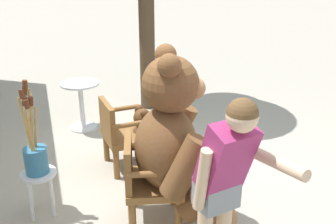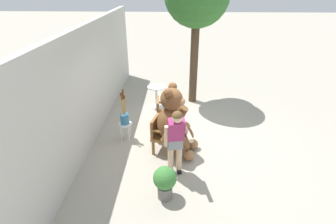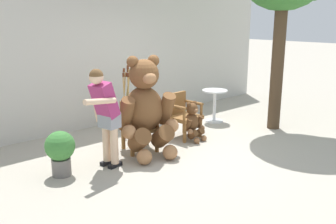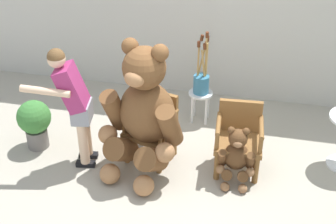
{
  "view_description": "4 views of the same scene",
  "coord_description": "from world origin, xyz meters",
  "px_view_note": "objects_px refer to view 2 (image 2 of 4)",
  "views": [
    {
      "loc": [
        -3.43,
        1.36,
        2.35
      ],
      "look_at": [
        0.36,
        0.05,
        0.72
      ],
      "focal_mm": 40.0,
      "sensor_mm": 36.0,
      "label": 1
    },
    {
      "loc": [
        -5.8,
        0.22,
        3.7
      ],
      "look_at": [
        -0.29,
        0.43,
        0.91
      ],
      "focal_mm": 28.0,
      "sensor_mm": 36.0,
      "label": 2
    },
    {
      "loc": [
        -4.34,
        -4.48,
        2.27
      ],
      "look_at": [
        -0.34,
        -0.01,
        0.76
      ],
      "focal_mm": 40.0,
      "sensor_mm": 36.0,
      "label": 3
    },
    {
      "loc": [
        0.73,
        -4.14,
        3.7
      ],
      "look_at": [
        -0.3,
        0.39,
        0.8
      ],
      "focal_mm": 50.0,
      "sensor_mm": 36.0,
      "label": 4
    }
  ],
  "objects_px": {
    "teddy_bear_large": "(173,121)",
    "round_side_table": "(156,94)",
    "teddy_bear_small": "(175,116)",
    "wooden_chair_right": "(164,113)",
    "potted_plant": "(165,181)",
    "brush_bucket": "(124,116)",
    "wooden_chair_left": "(162,134)",
    "person_visitor": "(176,137)",
    "white_stool": "(125,127)"
  },
  "relations": [
    {
      "from": "person_visitor",
      "to": "potted_plant",
      "type": "bearing_deg",
      "value": 164.57
    },
    {
      "from": "wooden_chair_left",
      "to": "person_visitor",
      "type": "relative_size",
      "value": 0.55
    },
    {
      "from": "teddy_bear_small",
      "to": "potted_plant",
      "type": "height_order",
      "value": "teddy_bear_small"
    },
    {
      "from": "wooden_chair_right",
      "to": "wooden_chair_left",
      "type": "bearing_deg",
      "value": -179.91
    },
    {
      "from": "wooden_chair_right",
      "to": "round_side_table",
      "type": "distance_m",
      "value": 1.35
    },
    {
      "from": "wooden_chair_left",
      "to": "person_visitor",
      "type": "distance_m",
      "value": 1.04
    },
    {
      "from": "teddy_bear_large",
      "to": "white_stool",
      "type": "relative_size",
      "value": 3.65
    },
    {
      "from": "round_side_table",
      "to": "potted_plant",
      "type": "distance_m",
      "value": 3.95
    },
    {
      "from": "teddy_bear_large",
      "to": "round_side_table",
      "type": "height_order",
      "value": "teddy_bear_large"
    },
    {
      "from": "teddy_bear_large",
      "to": "white_stool",
      "type": "xyz_separation_m",
      "value": [
        0.49,
        1.23,
        -0.47
      ]
    },
    {
      "from": "teddy_bear_large",
      "to": "potted_plant",
      "type": "height_order",
      "value": "teddy_bear_large"
    },
    {
      "from": "teddy_bear_large",
      "to": "brush_bucket",
      "type": "height_order",
      "value": "teddy_bear_large"
    },
    {
      "from": "teddy_bear_small",
      "to": "brush_bucket",
      "type": "bearing_deg",
      "value": 116.65
    },
    {
      "from": "person_visitor",
      "to": "potted_plant",
      "type": "relative_size",
      "value": 2.3
    },
    {
      "from": "wooden_chair_left",
      "to": "teddy_bear_large",
      "type": "relative_size",
      "value": 0.51
    },
    {
      "from": "wooden_chair_left",
      "to": "teddy_bear_small",
      "type": "relative_size",
      "value": 1.15
    },
    {
      "from": "wooden_chair_left",
      "to": "white_stool",
      "type": "height_order",
      "value": "wooden_chair_left"
    },
    {
      "from": "wooden_chair_right",
      "to": "round_side_table",
      "type": "xyz_separation_m",
      "value": [
        1.31,
        0.32,
        -0.01
      ]
    },
    {
      "from": "round_side_table",
      "to": "wooden_chair_right",
      "type": "bearing_deg",
      "value": -166.34
    },
    {
      "from": "person_visitor",
      "to": "round_side_table",
      "type": "xyz_separation_m",
      "value": [
        3.25,
        0.65,
        -0.47
      ]
    },
    {
      "from": "wooden_chair_right",
      "to": "potted_plant",
      "type": "height_order",
      "value": "wooden_chair_right"
    },
    {
      "from": "wooden_chair_left",
      "to": "teddy_bear_large",
      "type": "bearing_deg",
      "value": -97.99
    },
    {
      "from": "white_stool",
      "to": "potted_plant",
      "type": "relative_size",
      "value": 0.68
    },
    {
      "from": "teddy_bear_large",
      "to": "potted_plant",
      "type": "distance_m",
      "value": 1.57
    },
    {
      "from": "teddy_bear_large",
      "to": "brush_bucket",
      "type": "relative_size",
      "value": 1.84
    },
    {
      "from": "teddy_bear_large",
      "to": "potted_plant",
      "type": "bearing_deg",
      "value": 175.3
    },
    {
      "from": "potted_plant",
      "to": "teddy_bear_large",
      "type": "bearing_deg",
      "value": -4.7
    },
    {
      "from": "person_visitor",
      "to": "white_stool",
      "type": "relative_size",
      "value": 3.39
    },
    {
      "from": "teddy_bear_large",
      "to": "teddy_bear_small",
      "type": "distance_m",
      "value": 1.21
    },
    {
      "from": "wooden_chair_left",
      "to": "teddy_bear_large",
      "type": "height_order",
      "value": "teddy_bear_large"
    },
    {
      "from": "brush_bucket",
      "to": "wooden_chair_left",
      "type": "bearing_deg",
      "value": -115.26
    },
    {
      "from": "wooden_chair_left",
      "to": "round_side_table",
      "type": "height_order",
      "value": "wooden_chair_left"
    },
    {
      "from": "person_visitor",
      "to": "teddy_bear_large",
      "type": "bearing_deg",
      "value": 4.22
    },
    {
      "from": "round_side_table",
      "to": "brush_bucket",
      "type": "bearing_deg",
      "value": 161.48
    },
    {
      "from": "teddy_bear_small",
      "to": "person_visitor",
      "type": "distance_m",
      "value": 2.03
    },
    {
      "from": "brush_bucket",
      "to": "teddy_bear_small",
      "type": "bearing_deg",
      "value": -63.35
    },
    {
      "from": "wooden_chair_left",
      "to": "potted_plant",
      "type": "relative_size",
      "value": 1.26
    },
    {
      "from": "brush_bucket",
      "to": "wooden_chair_right",
      "type": "bearing_deg",
      "value": -57.33
    },
    {
      "from": "wooden_chair_left",
      "to": "person_visitor",
      "type": "height_order",
      "value": "person_visitor"
    },
    {
      "from": "wooden_chair_left",
      "to": "brush_bucket",
      "type": "height_order",
      "value": "brush_bucket"
    },
    {
      "from": "wooden_chair_left",
      "to": "round_side_table",
      "type": "relative_size",
      "value": 1.19
    },
    {
      "from": "white_stool",
      "to": "brush_bucket",
      "type": "relative_size",
      "value": 0.5
    },
    {
      "from": "white_stool",
      "to": "brush_bucket",
      "type": "xyz_separation_m",
      "value": [
        0.0,
        0.0,
        0.31
      ]
    },
    {
      "from": "teddy_bear_large",
      "to": "teddy_bear_small",
      "type": "relative_size",
      "value": 2.24
    },
    {
      "from": "wooden_chair_left",
      "to": "potted_plant",
      "type": "distance_m",
      "value": 1.55
    },
    {
      "from": "round_side_table",
      "to": "potted_plant",
      "type": "xyz_separation_m",
      "value": [
        -3.93,
        -0.46,
        -0.05
      ]
    },
    {
      "from": "teddy_bear_small",
      "to": "white_stool",
      "type": "relative_size",
      "value": 1.63
    },
    {
      "from": "wooden_chair_left",
      "to": "wooden_chair_right",
      "type": "distance_m",
      "value": 1.07
    },
    {
      "from": "wooden_chair_right",
      "to": "round_side_table",
      "type": "height_order",
      "value": "wooden_chair_right"
    },
    {
      "from": "brush_bucket",
      "to": "round_side_table",
      "type": "bearing_deg",
      "value": -18.52
    }
  ]
}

